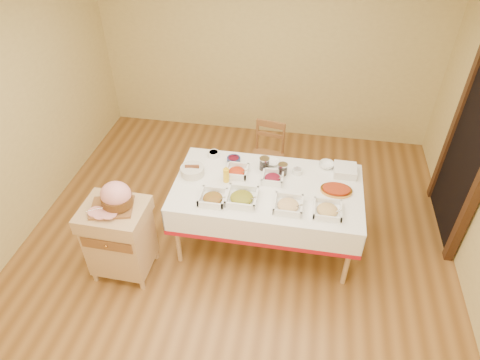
# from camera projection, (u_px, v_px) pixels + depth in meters

# --- Properties ---
(room_shell) EXTENTS (5.00, 5.00, 5.00)m
(room_shell) POSITION_uv_depth(u_px,v_px,m) (231.00, 155.00, 3.60)
(room_shell) COLOR brown
(room_shell) RESTS_ON ground
(doorway) EXTENTS (0.09, 1.10, 2.20)m
(doorway) POSITION_uv_depth(u_px,v_px,m) (473.00, 141.00, 4.11)
(doorway) COLOR black
(doorway) RESTS_ON ground
(dining_table) EXTENTS (1.82, 1.02, 0.76)m
(dining_table) POSITION_uv_depth(u_px,v_px,m) (267.00, 199.00, 4.23)
(dining_table) COLOR tan
(dining_table) RESTS_ON ground
(butcher_cart) EXTENTS (0.59, 0.50, 0.82)m
(butcher_cart) POSITION_uv_depth(u_px,v_px,m) (119.00, 236.00, 4.02)
(butcher_cart) COLOR tan
(butcher_cart) RESTS_ON ground
(dining_chair) EXTENTS (0.43, 0.42, 0.84)m
(dining_chair) POSITION_uv_depth(u_px,v_px,m) (266.00, 156.00, 5.08)
(dining_chair) COLOR brown
(dining_chair) RESTS_ON ground
(ham_on_board) EXTENTS (0.39, 0.37, 0.26)m
(ham_on_board) POSITION_uv_depth(u_px,v_px,m) (116.00, 197.00, 3.74)
(ham_on_board) COLOR brown
(ham_on_board) RESTS_ON butcher_cart
(serving_dish_a) EXTENTS (0.25, 0.24, 0.11)m
(serving_dish_a) POSITION_uv_depth(u_px,v_px,m) (213.00, 198.00, 3.95)
(serving_dish_a) COLOR white
(serving_dish_a) RESTS_ON dining_table
(serving_dish_b) EXTENTS (0.28, 0.28, 0.12)m
(serving_dish_b) POSITION_uv_depth(u_px,v_px,m) (242.00, 198.00, 3.94)
(serving_dish_b) COLOR white
(serving_dish_b) RESTS_ON dining_table
(serving_dish_c) EXTENTS (0.26, 0.26, 0.11)m
(serving_dish_c) POSITION_uv_depth(u_px,v_px,m) (288.00, 205.00, 3.87)
(serving_dish_c) COLOR white
(serving_dish_c) RESTS_ON dining_table
(serving_dish_d) EXTENTS (0.25, 0.25, 0.10)m
(serving_dish_d) POSITION_uv_depth(u_px,v_px,m) (327.00, 210.00, 3.82)
(serving_dish_d) COLOR white
(serving_dish_d) RESTS_ON dining_table
(serving_dish_e) EXTENTS (0.23, 0.22, 0.10)m
(serving_dish_e) POSITION_uv_depth(u_px,v_px,m) (237.00, 171.00, 4.26)
(serving_dish_e) COLOR white
(serving_dish_e) RESTS_ON dining_table
(serving_dish_f) EXTENTS (0.22, 0.21, 0.10)m
(serving_dish_f) POSITION_uv_depth(u_px,v_px,m) (273.00, 178.00, 4.18)
(serving_dish_f) COLOR white
(serving_dish_f) RESTS_ON dining_table
(small_bowl_left) EXTENTS (0.12, 0.12, 0.05)m
(small_bowl_left) POSITION_uv_depth(u_px,v_px,m) (214.00, 154.00, 4.50)
(small_bowl_left) COLOR white
(small_bowl_left) RESTS_ON dining_table
(small_bowl_mid) EXTENTS (0.14, 0.14, 0.06)m
(small_bowl_mid) POSITION_uv_depth(u_px,v_px,m) (234.00, 160.00, 4.41)
(small_bowl_mid) COLOR navy
(small_bowl_mid) RESTS_ON dining_table
(small_bowl_right) EXTENTS (0.10, 0.10, 0.05)m
(small_bowl_right) POSITION_uv_depth(u_px,v_px,m) (297.00, 171.00, 4.27)
(small_bowl_right) COLOR white
(small_bowl_right) RESTS_ON dining_table
(bowl_white_imported) EXTENTS (0.18, 0.18, 0.04)m
(bowl_white_imported) POSITION_uv_depth(u_px,v_px,m) (271.00, 162.00, 4.40)
(bowl_white_imported) COLOR white
(bowl_white_imported) RESTS_ON dining_table
(bowl_small_imported) EXTENTS (0.19, 0.19, 0.05)m
(bowl_small_imported) POSITION_uv_depth(u_px,v_px,m) (327.00, 165.00, 4.36)
(bowl_small_imported) COLOR white
(bowl_small_imported) RESTS_ON dining_table
(preserve_jar_left) EXTENTS (0.10, 0.10, 0.13)m
(preserve_jar_left) POSITION_uv_depth(u_px,v_px,m) (264.00, 164.00, 4.31)
(preserve_jar_left) COLOR silver
(preserve_jar_left) RESTS_ON dining_table
(preserve_jar_right) EXTENTS (0.10, 0.10, 0.12)m
(preserve_jar_right) POSITION_uv_depth(u_px,v_px,m) (283.00, 170.00, 4.24)
(preserve_jar_right) COLOR silver
(preserve_jar_right) RESTS_ON dining_table
(mustard_bottle) EXTENTS (0.06, 0.06, 0.18)m
(mustard_bottle) POSITION_uv_depth(u_px,v_px,m) (226.00, 175.00, 4.14)
(mustard_bottle) COLOR gold
(mustard_bottle) RESTS_ON dining_table
(bread_basket) EXTENTS (0.24, 0.24, 0.10)m
(bread_basket) POSITION_uv_depth(u_px,v_px,m) (192.00, 171.00, 4.25)
(bread_basket) COLOR silver
(bread_basket) RESTS_ON dining_table
(plate_stack) EXTENTS (0.22, 0.22, 0.08)m
(plate_stack) POSITION_uv_depth(u_px,v_px,m) (345.00, 170.00, 4.26)
(plate_stack) COLOR white
(plate_stack) RESTS_ON dining_table
(brass_platter) EXTENTS (0.30, 0.22, 0.04)m
(brass_platter) POSITION_uv_depth(u_px,v_px,m) (336.00, 190.00, 4.06)
(brass_platter) COLOR #C78838
(brass_platter) RESTS_ON dining_table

